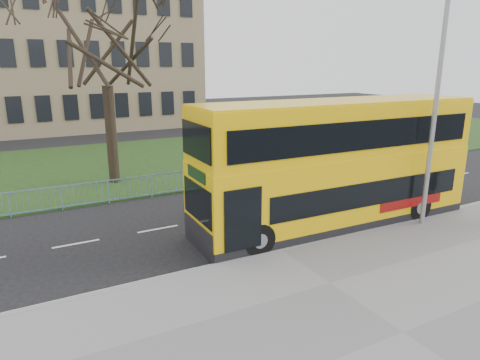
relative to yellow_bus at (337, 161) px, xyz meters
name	(u,v)px	position (x,y,z in m)	size (l,w,h in m)	color
ground	(257,237)	(-3.36, 0.24, -2.58)	(120.00, 120.00, 0.00)	black
pavement	(403,334)	(-3.36, -6.51, -2.52)	(80.00, 10.50, 0.12)	slate
kerb	(281,251)	(-3.36, -1.31, -2.51)	(80.00, 0.20, 0.14)	gray
grass_verge	(147,161)	(-3.36, 14.54, -2.54)	(80.00, 15.40, 0.08)	#1A3513
guard_railing	(191,181)	(-3.36, 6.84, -2.03)	(40.00, 0.12, 1.10)	#6EA3C4
bare_tree	(106,66)	(-6.36, 10.24, 3.49)	(8.39, 8.39, 11.99)	black
civic_building	(32,55)	(-8.36, 35.24, 4.42)	(30.00, 15.00, 14.00)	#8F7C5B
yellow_bus	(337,161)	(0.00, 0.00, 0.00)	(11.53, 3.00, 4.81)	yellow
street_lamp	(434,95)	(2.85, -1.78, 2.49)	(1.91, 0.36, 9.03)	#909398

